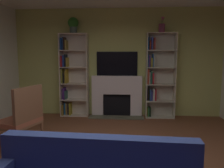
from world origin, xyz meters
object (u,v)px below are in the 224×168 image
at_px(potted_plant, 73,24).
at_px(vase_with_flowers, 162,28).
at_px(coffee_table, 102,167).
at_px(tv, 117,64).
at_px(bookshelf_left, 71,76).
at_px(fireplace, 117,95).
at_px(armchair, 22,117).
at_px(bookshelf_right, 157,76).

distance_m(potted_plant, vase_with_flowers, 2.30).
distance_m(potted_plant, coffee_table, 4.20).
xyz_separation_m(vase_with_flowers, coffee_table, (-1.15, -3.44, -2.02)).
relative_size(tv, vase_with_flowers, 2.67).
bearing_deg(bookshelf_left, fireplace, 0.69).
bearing_deg(armchair, potted_plant, 79.56).
xyz_separation_m(bookshelf_right, armchair, (-2.61, -2.26, -0.54)).
xyz_separation_m(armchair, coffee_table, (1.56, -1.21, -0.24)).
relative_size(bookshelf_left, armchair, 1.99).
distance_m(tv, bookshelf_left, 1.29).
bearing_deg(fireplace, vase_with_flowers, -2.67).
height_order(tv, coffee_table, tv).
xyz_separation_m(bookshelf_left, vase_with_flowers, (2.39, -0.04, 1.26)).
relative_size(bookshelf_right, vase_with_flowers, 5.41).
bearing_deg(tv, vase_with_flowers, -5.97).
xyz_separation_m(fireplace, potted_plant, (-1.15, -0.05, 1.88)).
relative_size(bookshelf_right, coffee_table, 2.61).
distance_m(bookshelf_right, potted_plant, 2.58).
height_order(vase_with_flowers, armchair, vase_with_flowers).
distance_m(vase_with_flowers, coffee_table, 4.15).
bearing_deg(bookshelf_right, vase_with_flowers, -18.77).
height_order(bookshelf_right, potted_plant, potted_plant).
relative_size(tv, bookshelf_left, 0.49).
xyz_separation_m(fireplace, bookshelf_right, (1.06, -0.02, 0.54)).
height_order(bookshelf_right, armchair, bookshelf_right).
bearing_deg(bookshelf_left, bookshelf_right, -0.18).
bearing_deg(potted_plant, coffee_table, -71.53).
height_order(bookshelf_right, coffee_table, bookshelf_right).
xyz_separation_m(bookshelf_right, coffee_table, (-1.05, -3.47, -0.79)).
distance_m(fireplace, bookshelf_left, 1.34).
bearing_deg(potted_plant, bookshelf_left, 157.75).
bearing_deg(armchair, fireplace, 55.67).
relative_size(bookshelf_right, armchair, 1.99).
xyz_separation_m(fireplace, vase_with_flowers, (1.15, -0.05, 1.77)).
relative_size(fireplace, tv, 1.33).
height_order(tv, vase_with_flowers, vase_with_flowers).
bearing_deg(fireplace, bookshelf_right, -1.20).
bearing_deg(tv, fireplace, -90.00).
relative_size(fireplace, vase_with_flowers, 3.54).
bearing_deg(bookshelf_right, armchair, -139.16).
xyz_separation_m(tv, vase_with_flowers, (1.15, -0.12, 0.92)).
bearing_deg(tv, bookshelf_left, -176.24).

